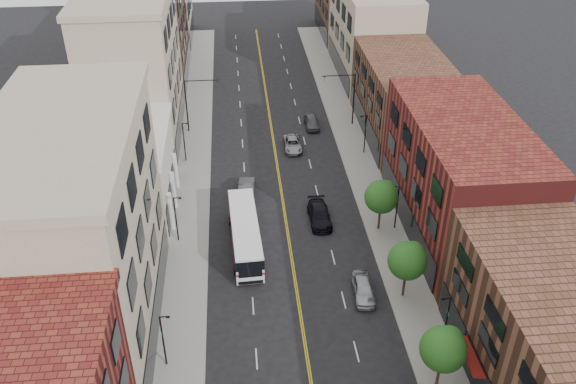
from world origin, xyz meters
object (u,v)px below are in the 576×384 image
object	(u,v)px
car_lane_b	(293,144)
car_parked_far	(363,289)
car_lane_c	(312,122)
city_bus	(245,232)
car_lane_behind	(246,189)
car_lane_a	(319,215)

from	to	relation	value
car_lane_b	car_parked_far	bearing A→B (deg)	-82.61
car_lane_b	car_lane_c	world-z (taller)	car_lane_c
city_bus	car_parked_far	distance (m)	12.96
city_bus	car_lane_b	world-z (taller)	city_bus
car_parked_far	car_lane_behind	size ratio (longest dim) A/B	0.92
city_bus	car_lane_c	size ratio (longest dim) A/B	2.68
car_parked_far	car_lane_a	distance (m)	11.88
car_lane_a	car_parked_far	bearing A→B (deg)	-79.75
car_lane_b	car_lane_a	bearing A→B (deg)	-85.55
city_bus	car_lane_a	distance (m)	8.69
car_lane_a	car_lane_b	xyz separation A→B (m)	(-1.21, 15.92, -0.11)
car_lane_behind	city_bus	bearing A→B (deg)	91.18
car_lane_a	car_lane_c	xyz separation A→B (m)	(1.94, 21.76, -0.01)
car_parked_far	car_lane_b	distance (m)	27.80
city_bus	car_lane_behind	bearing A→B (deg)	84.72
city_bus	car_parked_far	xyz separation A→B (m)	(10.14, -8.01, -0.99)
car_parked_far	car_lane_behind	distance (m)	19.94
car_lane_a	car_lane_b	world-z (taller)	car_lane_a
car_lane_behind	car_lane_a	size ratio (longest dim) A/B	0.92
car_parked_far	city_bus	bearing A→B (deg)	144.88
car_lane_behind	car_lane_a	bearing A→B (deg)	145.90
city_bus	car_lane_c	distance (m)	27.24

